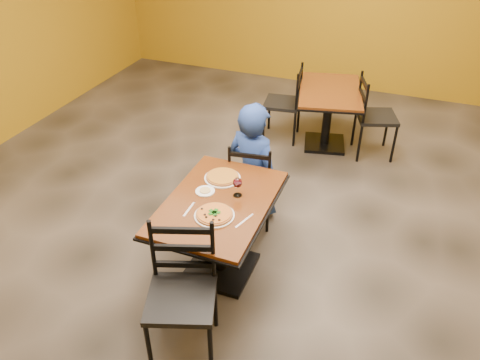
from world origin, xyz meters
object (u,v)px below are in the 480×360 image
at_px(chair_main_far, 253,180).
at_px(diner, 254,159).
at_px(chair_main_near, 181,299).
at_px(plate_main, 214,216).
at_px(chair_second_right, 377,117).
at_px(wine_glass, 237,186).
at_px(side_plate, 205,191).
at_px(plate_far, 222,178).
at_px(pizza_far, 222,177).
at_px(table_second, 329,105).
at_px(table_main, 219,220).
at_px(pizza_main, 214,214).
at_px(chair_second_left, 282,103).

xyz_separation_m(chair_main_far, diner, (-0.05, 0.15, 0.14)).
relative_size(chair_main_near, plate_main, 3.30).
xyz_separation_m(chair_second_right, diner, (-0.98, -1.58, 0.10)).
bearing_deg(plate_main, wine_glass, 78.22).
distance_m(chair_main_near, side_plate, 0.97).
distance_m(plate_far, pizza_far, 0.02).
relative_size(chair_main_near, side_plate, 6.39).
bearing_deg(table_second, wine_glass, -95.80).
relative_size(table_main, plate_far, 3.97).
bearing_deg(pizza_far, chair_main_far, 78.11).
relative_size(plate_main, pizza_far, 1.11).
height_order(table_main, pizza_main, pizza_main).
height_order(pizza_far, side_plate, pizza_far).
xyz_separation_m(plate_main, pizza_main, (0.00, 0.00, 0.02)).
relative_size(plate_main, plate_far, 1.00).
distance_m(table_main, side_plate, 0.26).
bearing_deg(plate_main, chair_second_right, 71.85).
xyz_separation_m(pizza_main, plate_far, (-0.14, 0.50, -0.02)).
height_order(chair_main_far, chair_second_left, chair_second_left).
bearing_deg(chair_main_near, plate_main, 73.17).
distance_m(side_plate, wine_glass, 0.28).
bearing_deg(pizza_far, table_second, 78.45).
xyz_separation_m(side_plate, wine_glass, (0.27, 0.05, 0.08)).
relative_size(chair_main_far, wine_glass, 4.99).
xyz_separation_m(table_main, chair_main_near, (0.08, -0.84, -0.05)).
relative_size(chair_second_right, plate_main, 3.17).
xyz_separation_m(chair_second_right, plate_main, (-0.89, -2.72, 0.26)).
height_order(chair_second_left, wine_glass, chair_second_left).
bearing_deg(table_main, plate_main, -75.78).
xyz_separation_m(plate_main, plate_far, (-0.14, 0.50, 0.00)).
relative_size(diner, wine_glass, 6.57).
bearing_deg(chair_main_near, pizza_far, 79.18).
distance_m(diner, plate_main, 1.16).
xyz_separation_m(table_second, diner, (-0.40, -1.58, 0.04)).
distance_m(chair_second_left, chair_second_right, 1.16).
relative_size(table_main, side_plate, 7.69).
bearing_deg(chair_main_near, side_plate, 84.68).
distance_m(pizza_main, side_plate, 0.33).
distance_m(chair_main_far, side_plate, 0.80).
height_order(table_main, chair_main_near, chair_main_near).
distance_m(chair_main_far, plate_far, 0.59).
bearing_deg(pizza_main, diner, 94.52).
bearing_deg(plate_far, table_second, 78.45).
bearing_deg(chair_main_near, chair_second_left, 75.69).
relative_size(table_main, table_second, 0.99).
bearing_deg(pizza_far, chair_second_left, 93.28).
bearing_deg(diner, pizza_far, 103.53).
bearing_deg(diner, chair_second_left, -65.21).
bearing_deg(diner, chair_second_right, -103.65).
bearing_deg(table_main, chair_main_near, -84.71).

